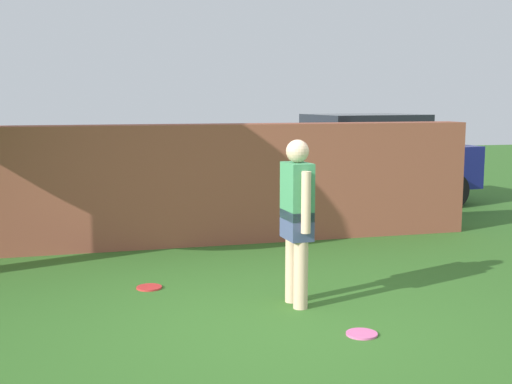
% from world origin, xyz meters
% --- Properties ---
extents(ground_plane, '(40.00, 40.00, 0.00)m').
position_xyz_m(ground_plane, '(0.00, 0.00, 0.00)').
color(ground_plane, '#336623').
extents(brick_wall, '(10.79, 0.50, 1.66)m').
position_xyz_m(brick_wall, '(-1.50, 3.53, 0.83)').
color(brick_wall, brown).
rests_on(brick_wall, ground).
extents(person, '(0.24, 0.54, 1.62)m').
position_xyz_m(person, '(0.33, 0.49, 0.90)').
color(person, beige).
rests_on(person, ground).
extents(car, '(4.39, 2.35, 1.72)m').
position_xyz_m(car, '(3.49, 5.98, 0.86)').
color(car, navy).
rests_on(car, ground).
extents(frisbee_pink, '(0.27, 0.27, 0.02)m').
position_xyz_m(frisbee_pink, '(0.60, -0.45, 0.01)').
color(frisbee_pink, pink).
rests_on(frisbee_pink, ground).
extents(frisbee_red, '(0.27, 0.27, 0.02)m').
position_xyz_m(frisbee_red, '(-1.01, 1.44, 0.01)').
color(frisbee_red, red).
rests_on(frisbee_red, ground).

